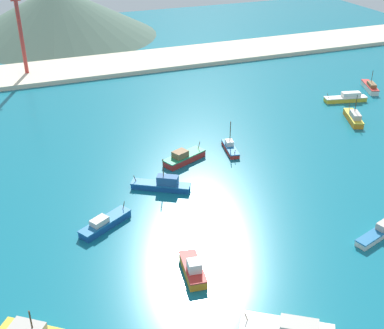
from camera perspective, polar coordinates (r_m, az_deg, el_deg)
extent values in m
cube|color=#146B7F|center=(92.73, -2.21, -1.37)|extent=(260.00, 280.00, 0.50)
cube|color=red|center=(97.03, -0.86, 0.67)|extent=(9.16, 5.99, 1.20)
cube|color=#238C5B|center=(96.71, -0.86, 1.04)|extent=(9.34, 6.11, 0.20)
cube|color=brown|center=(95.72, -1.34, 1.19)|extent=(3.30, 2.96, 1.18)
cylinder|color=#4C3823|center=(98.85, 0.79, 2.16)|extent=(0.68, 0.38, 1.61)
cube|color=orange|center=(119.99, 17.68, 4.93)|extent=(5.35, 9.10, 1.18)
cube|color=gold|center=(119.73, 17.72, 5.23)|extent=(5.45, 9.29, 0.20)
cube|color=#B2ADA3|center=(118.50, 17.92, 5.32)|extent=(3.02, 4.32, 1.16)
cylinder|color=#4C3823|center=(123.01, 17.28, 6.29)|extent=(0.36, 0.67, 1.59)
cylinder|color=#4C3823|center=(118.30, 17.99, 6.58)|extent=(0.15, 0.15, 3.85)
cube|color=red|center=(101.27, 4.33, 1.73)|extent=(3.13, 7.51, 0.81)
cube|color=#1E669E|center=(101.05, 4.34, 1.98)|extent=(3.19, 7.66, 0.20)
cube|color=silver|center=(101.59, 4.22, 2.48)|extent=(1.72, 2.16, 0.89)
cylinder|color=#4C3823|center=(98.02, 4.85, 1.38)|extent=(0.21, 0.51, 1.10)
cylinder|color=#4C3823|center=(100.15, 4.33, 3.72)|extent=(0.16, 0.16, 4.29)
cube|color=orange|center=(70.07, 0.09, -11.82)|extent=(3.29, 7.20, 1.16)
cube|color=red|center=(69.63, 0.09, -11.39)|extent=(3.35, 7.34, 0.20)
cube|color=silver|center=(68.46, 0.26, -11.33)|extent=(2.01, 2.15, 1.43)
cube|color=silver|center=(140.88, 19.36, 8.15)|extent=(5.01, 8.89, 1.26)
cube|color=red|center=(140.65, 19.41, 8.43)|extent=(5.11, 9.07, 0.20)
cube|color=brown|center=(139.51, 19.58, 8.47)|extent=(2.69, 3.90, 0.86)
cylinder|color=#4C3823|center=(139.54, 19.62, 9.33)|extent=(0.13, 0.13, 3.08)
cube|color=#14478C|center=(79.83, -9.72, -6.62)|extent=(8.90, 6.50, 1.05)
cube|color=#1E669E|center=(79.48, -9.76, -6.25)|extent=(9.08, 6.64, 0.20)
cube|color=beige|center=(78.58, -10.39, -6.29)|extent=(3.19, 2.82, 0.87)
cylinder|color=#4C3823|center=(81.37, -7.71, -4.63)|extent=(0.59, 0.42, 1.42)
cube|color=silver|center=(81.85, 20.33, -7.32)|extent=(9.83, 4.61, 0.85)
cube|color=#1E669E|center=(81.56, 20.39, -7.02)|extent=(10.03, 4.71, 0.20)
cube|color=white|center=(63.16, 10.67, -17.55)|extent=(10.82, 8.68, 0.20)
cube|color=#B2ADA3|center=(62.83, 11.99, -17.33)|extent=(4.98, 4.39, 0.86)
cylinder|color=#4C3823|center=(62.86, 6.14, -16.74)|extent=(0.50, 0.39, 1.16)
cube|color=gold|center=(131.17, 16.87, 7.02)|extent=(10.56, 4.55, 1.00)
cube|color=white|center=(130.97, 16.90, 7.26)|extent=(10.77, 4.64, 0.20)
cube|color=silver|center=(131.29, 17.46, 7.54)|extent=(4.79, 2.70, 1.13)
cylinder|color=#4C3823|center=(128.89, 15.05, 7.47)|extent=(0.61, 0.25, 1.36)
cube|color=#14478C|center=(88.37, -3.55, -2.50)|extent=(9.80, 7.15, 0.93)
cube|color=#1E669E|center=(88.08, -3.56, -2.18)|extent=(10.00, 7.30, 0.20)
cube|color=#28568C|center=(87.38, -2.77, -1.77)|extent=(3.95, 3.29, 1.56)
cylinder|color=#4C3823|center=(88.88, -6.44, -1.61)|extent=(0.54, 0.39, 1.26)
cylinder|color=#4C3823|center=(86.34, -3.27, -0.35)|extent=(0.16, 0.16, 3.25)
cube|color=#B2ADA3|center=(63.87, -18.10, -17.23)|extent=(4.56, 4.23, 0.98)
cylinder|color=#4C3823|center=(62.29, -17.72, -16.28)|extent=(0.19, 0.19, 2.57)
cube|color=beige|center=(152.58, -10.80, 10.75)|extent=(247.00, 19.82, 1.20)
cone|color=#4C6656|center=(190.28, -14.97, 16.34)|extent=(68.87, 68.87, 17.36)
cylinder|color=#B7332D|center=(147.02, -18.74, 14.00)|extent=(1.05, 1.05, 25.31)
cylinder|color=#B7332D|center=(145.39, -19.26, 17.07)|extent=(2.53, 0.53, 0.53)
cylinder|color=#B7332D|center=(146.36, -18.93, 15.15)|extent=(0.53, 2.02, 0.53)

